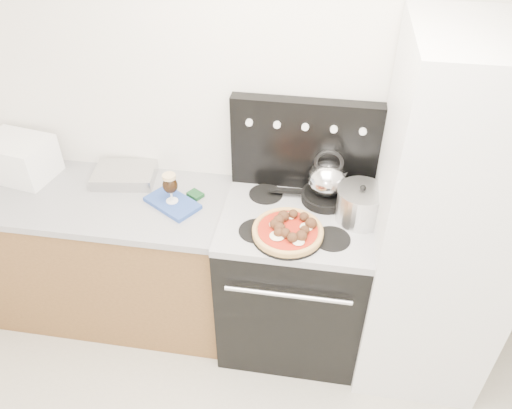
% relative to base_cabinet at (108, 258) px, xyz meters
% --- Properties ---
extents(room_shell, '(3.52, 3.01, 2.52)m').
position_rel_base_cabinet_xyz_m(room_shell, '(1.02, -0.91, 0.82)').
color(room_shell, beige).
rests_on(room_shell, ground).
extents(base_cabinet, '(1.45, 0.60, 0.86)m').
position_rel_base_cabinet_xyz_m(base_cabinet, '(0.00, 0.00, 0.00)').
color(base_cabinet, brown).
rests_on(base_cabinet, ground).
extents(countertop, '(1.48, 0.63, 0.04)m').
position_rel_base_cabinet_xyz_m(countertop, '(0.00, 0.00, 0.45)').
color(countertop, '#9A9AA0').
rests_on(countertop, base_cabinet).
extents(stove_body, '(0.76, 0.65, 0.88)m').
position_rel_base_cabinet_xyz_m(stove_body, '(1.10, -0.02, 0.01)').
color(stove_body, black).
rests_on(stove_body, ground).
extents(cooktop, '(0.76, 0.65, 0.04)m').
position_rel_base_cabinet_xyz_m(cooktop, '(1.10, -0.02, 0.47)').
color(cooktop, '#ADADB2').
rests_on(cooktop, stove_body).
extents(backguard, '(0.76, 0.08, 0.50)m').
position_rel_base_cabinet_xyz_m(backguard, '(1.10, 0.25, 0.74)').
color(backguard, black).
rests_on(backguard, cooktop).
extents(fridge, '(0.64, 0.68, 1.90)m').
position_rel_base_cabinet_xyz_m(fridge, '(1.80, -0.05, 0.52)').
color(fridge, silver).
rests_on(fridge, ground).
extents(toaster_oven, '(0.40, 0.32, 0.22)m').
position_rel_base_cabinet_xyz_m(toaster_oven, '(-0.46, 0.12, 0.58)').
color(toaster_oven, white).
rests_on(toaster_oven, countertop).
extents(foil_sheet, '(0.36, 0.29, 0.07)m').
position_rel_base_cabinet_xyz_m(foil_sheet, '(0.13, 0.16, 0.50)').
color(foil_sheet, silver).
rests_on(foil_sheet, countertop).
extents(oven_mitt, '(0.33, 0.29, 0.02)m').
position_rel_base_cabinet_xyz_m(oven_mitt, '(0.45, -0.01, 0.48)').
color(oven_mitt, '#2B499E').
rests_on(oven_mitt, countertop).
extents(beer_glass, '(0.08, 0.08, 0.17)m').
position_rel_base_cabinet_xyz_m(beer_glass, '(0.45, -0.01, 0.58)').
color(beer_glass, black).
rests_on(beer_glass, oven_mitt).
extents(pizza_pan, '(0.38, 0.38, 0.01)m').
position_rel_base_cabinet_xyz_m(pizza_pan, '(1.07, -0.18, 0.50)').
color(pizza_pan, black).
rests_on(pizza_pan, cooktop).
extents(pizza, '(0.34, 0.34, 0.05)m').
position_rel_base_cabinet_xyz_m(pizza, '(1.07, -0.18, 0.53)').
color(pizza, '#D9BB58').
rests_on(pizza, pizza_pan).
extents(skillet, '(0.26, 0.26, 0.04)m').
position_rel_base_cabinet_xyz_m(skillet, '(1.24, 0.13, 0.51)').
color(skillet, black).
rests_on(skillet, cooktop).
extents(tea_kettle, '(0.22, 0.22, 0.22)m').
position_rel_base_cabinet_xyz_m(tea_kettle, '(1.24, 0.13, 0.64)').
color(tea_kettle, silver).
rests_on(tea_kettle, skillet).
extents(stock_pot, '(0.26, 0.26, 0.17)m').
position_rel_base_cabinet_xyz_m(stock_pot, '(1.41, -0.00, 0.57)').
color(stock_pot, silver).
rests_on(stock_pot, cooktop).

